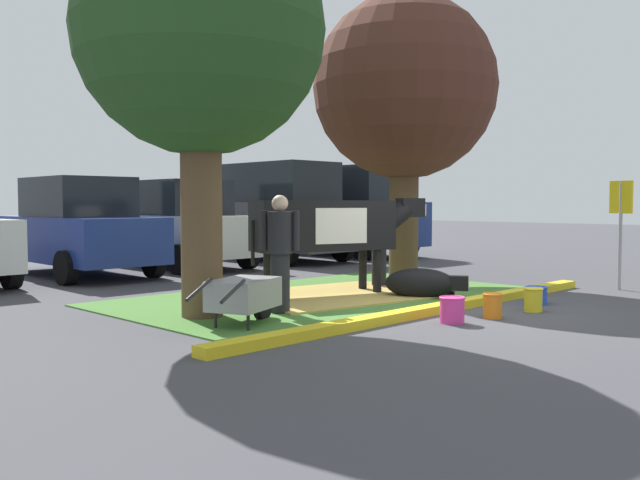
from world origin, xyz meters
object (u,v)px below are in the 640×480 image
sedan_blue (78,228)px  suv_dark_grey (276,212)px  shade_tree_left (200,33)px  bucket_pink (452,309)px  bucket_orange (493,305)px  person_handler (379,242)px  cow_holstein (329,226)px  suv_black (347,211)px  calf_lying (422,284)px  bucket_blue (536,295)px  shade_tree_right (405,89)px  bucket_yellow (533,299)px  person_visitor_near (280,250)px  wheelbarrow (245,295)px  sedan_red (179,225)px  parking_sign (621,213)px

sedan_blue → suv_dark_grey: (5.37, -0.05, 0.29)m
shade_tree_left → suv_dark_grey: shade_tree_left is taller
bucket_pink → bucket_orange: 0.69m
person_handler → bucket_pink: bearing=-125.6°
cow_holstein → suv_black: suv_black is taller
calf_lying → bucket_blue: calf_lying is taller
bucket_blue → suv_dark_grey: suv_dark_grey is taller
shade_tree_right → bucket_yellow: size_ratio=16.41×
person_visitor_near → wheelbarrow: (-0.90, -0.37, -0.48)m
calf_lying → shade_tree_left: bearing=164.3°
person_handler → shade_tree_right: bearing=12.6°
cow_holstein → bucket_yellow: bearing=-75.6°
bucket_pink → sedan_blue: (-0.74, 8.62, 0.81)m
cow_holstein → person_handler: 1.43m
cow_holstein → suv_dark_grey: 6.92m
calf_lying → bucket_blue: (0.73, -1.55, -0.10)m
shade_tree_left → person_visitor_near: (0.91, -0.50, -2.81)m
sedan_red → sedan_blue: bearing=-177.8°
wheelbarrow → person_handler: bearing=17.6°
calf_lying → suv_dark_grey: (3.13, 7.01, 1.03)m
person_visitor_near → wheelbarrow: person_visitor_near is taller
bucket_yellow → suv_black: bearing=57.0°
parking_sign → bucket_yellow: 3.45m
person_visitor_near → sedan_blue: size_ratio=0.36×
shade_tree_left → bucket_blue: size_ratio=16.18×
person_handler → parking_sign: parking_sign is taller
shade_tree_right → suv_black: bearing=52.0°
shade_tree_right → person_visitor_near: size_ratio=3.35×
wheelbarrow → bucket_yellow: bearing=-29.2°
bucket_pink → bucket_blue: size_ratio=1.00×
person_visitor_near → bucket_orange: size_ratio=4.90×
suv_dark_grey → cow_holstein: bearing=-124.3°
cow_holstein → bucket_orange: 3.18m
parking_sign → suv_black: suv_black is taller
shade_tree_right → bucket_yellow: bearing=-114.2°
person_visitor_near → bucket_pink: person_visitor_near is taller
parking_sign → suv_dark_grey: 8.77m
bucket_pink → cow_holstein: bearing=75.5°
wheelbarrow → sedan_red: size_ratio=0.36×
bucket_orange → bucket_blue: bucket_orange is taller
wheelbarrow → suv_black: size_ratio=0.34×
cow_holstein → person_visitor_near: person_visitor_near is taller
bucket_blue → sedan_blue: 9.14m
wheelbarrow → sedan_blue: sedan_blue is taller
shade_tree_left → suv_black: (9.17, 5.89, -2.40)m
sedan_red → calf_lying: bearing=-92.1°
person_visitor_near → bucket_pink: 2.40m
person_handler → cow_holstein: bearing=-175.2°
bucket_blue → suv_dark_grey: (2.41, 8.55, 1.13)m
bucket_pink → sedan_red: sedan_red is taller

